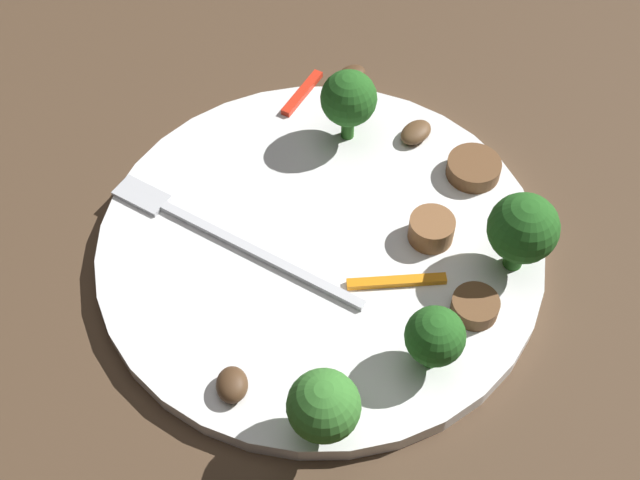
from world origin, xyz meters
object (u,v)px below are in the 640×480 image
at_px(mushroom_0, 416,132).
at_px(pepper_strip_0, 302,93).
at_px(broccoli_floret_2, 435,337).
at_px(plate, 320,246).
at_px(fork, 217,233).
at_px(sausage_slice_1, 431,229).
at_px(broccoli_floret_0, 349,99).
at_px(mushroom_2, 232,385).
at_px(sausage_slice_0, 475,306).
at_px(pepper_strip_1, 397,281).
at_px(broccoli_floret_1, 324,406).
at_px(broccoli_floret_3, 523,229).
at_px(mushroom_1, 351,75).
at_px(sausage_slice_2, 474,168).

distance_m(mushroom_0, pepper_strip_0, 0.09).
bearing_deg(broccoli_floret_2, plate, -4.33).
distance_m(fork, sausage_slice_1, 0.13).
xyz_separation_m(broccoli_floret_0, mushroom_2, (-0.10, 0.17, -0.03)).
xyz_separation_m(sausage_slice_0, pepper_strip_0, (0.20, -0.04, -0.00)).
xyz_separation_m(broccoli_floret_2, pepper_strip_1, (0.05, -0.02, -0.02)).
xyz_separation_m(broccoli_floret_1, broccoli_floret_3, (0.01, -0.16, 0.00)).
xyz_separation_m(fork, mushroom_1, (0.05, -0.16, 0.00)).
height_order(broccoli_floret_3, mushroom_1, broccoli_floret_3).
height_order(sausage_slice_1, pepper_strip_1, sausage_slice_1).
relative_size(broccoli_floret_3, sausage_slice_2, 1.59).
bearing_deg(mushroom_0, broccoli_floret_2, 138.48).
relative_size(broccoli_floret_1, pepper_strip_0, 1.04).
height_order(sausage_slice_0, sausage_slice_2, same).
bearing_deg(pepper_strip_0, sausage_slice_0, 169.15).
relative_size(broccoli_floret_2, pepper_strip_1, 0.74).
height_order(broccoli_floret_1, sausage_slice_0, broccoli_floret_1).
bearing_deg(broccoli_floret_3, pepper_strip_1, 61.16).
distance_m(fork, pepper_strip_0, 0.13).
height_order(plate, broccoli_floret_2, broccoli_floret_2).
bearing_deg(pepper_strip_0, sausage_slice_2, -163.68).
bearing_deg(plate, broccoli_floret_3, -139.01).
bearing_deg(broccoli_floret_2, sausage_slice_0, -81.10).
distance_m(plate, broccoli_floret_3, 0.12).
bearing_deg(fork, mushroom_2, 129.95).
height_order(broccoli_floret_0, mushroom_2, broccoli_floret_0).
xyz_separation_m(broccoli_floret_0, broccoli_floret_3, (-0.14, -0.01, 0.00)).
relative_size(mushroom_1, pepper_strip_0, 0.50).
xyz_separation_m(broccoli_floret_3, sausage_slice_1, (0.05, 0.02, -0.03)).
distance_m(sausage_slice_1, pepper_strip_1, 0.04).
bearing_deg(mushroom_2, broccoli_floret_0, -59.43).
bearing_deg(pepper_strip_1, broccoli_floret_1, 114.82).
distance_m(broccoli_floret_0, broccoli_floret_3, 0.14).
bearing_deg(sausage_slice_1, broccoli_floret_2, 135.05).
bearing_deg(broccoli_floret_1, fork, -13.52).
height_order(pepper_strip_0, pepper_strip_1, same).
distance_m(fork, sausage_slice_0, 0.16).
relative_size(broccoli_floret_0, broccoli_floret_3, 0.95).
height_order(fork, mushroom_0, mushroom_0).
xyz_separation_m(fork, mushroom_2, (-0.09, 0.06, 0.00)).
relative_size(sausage_slice_2, mushroom_2, 1.62).
xyz_separation_m(fork, sausage_slice_0, (-0.14, -0.08, 0.00)).
bearing_deg(mushroom_2, plate, -65.29).
distance_m(broccoli_floret_1, mushroom_2, 0.06).
height_order(fork, broccoli_floret_1, broccoli_floret_1).
relative_size(fork, sausage_slice_1, 6.25).
bearing_deg(sausage_slice_0, mushroom_0, -30.36).
relative_size(broccoli_floret_0, broccoli_floret_2, 1.22).
bearing_deg(plate, sausage_slice_2, -101.86).
bearing_deg(broccoli_floret_2, fork, 14.41).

